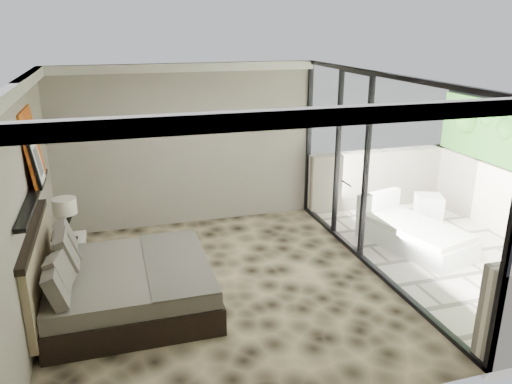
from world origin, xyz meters
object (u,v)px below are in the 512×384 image
object	(u,v)px
bed	(122,284)
table_lamp	(65,213)
ottoman	(428,207)
lounger	(412,233)
nightstand	(71,256)

from	to	relation	value
bed	table_lamp	world-z (taller)	bed
table_lamp	ottoman	size ratio (longest dim) A/B	1.32
bed	ottoman	bearing A→B (deg)	15.81
bed	lounger	distance (m)	4.57
nightstand	bed	bearing A→B (deg)	-72.21
nightstand	ottoman	size ratio (longest dim) A/B	1.04
lounger	ottoman	bearing A→B (deg)	29.70
ottoman	lounger	xyz separation A→B (m)	(-0.97, -0.96, -0.01)
bed	lounger	xyz separation A→B (m)	(4.53, 0.60, -0.12)
ottoman	lounger	size ratio (longest dim) A/B	0.23
ottoman	lounger	bearing A→B (deg)	-135.30
bed	nightstand	world-z (taller)	bed
ottoman	lounger	world-z (taller)	lounger
lounger	nightstand	bearing A→B (deg)	157.91
bed	ottoman	world-z (taller)	bed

